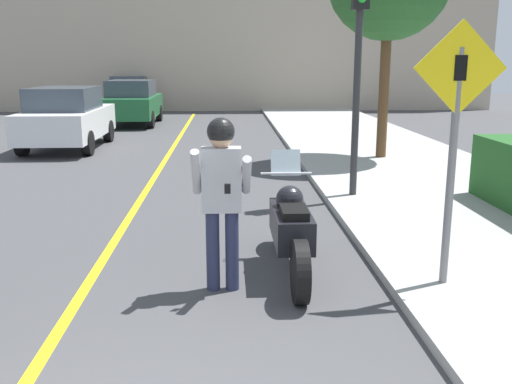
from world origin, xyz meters
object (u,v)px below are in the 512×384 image
at_px(motorcycle, 291,228).
at_px(traffic_light, 359,36).
at_px(crossing_sign, 455,130).
at_px(parked_car_grey, 132,93).
at_px(parked_car_green, 132,102).
at_px(person_biker, 222,186).
at_px(parked_car_white, 67,118).

distance_m(motorcycle, traffic_light, 4.27).
bearing_deg(motorcycle, traffic_light, 66.46).
height_order(crossing_sign, parked_car_grey, crossing_sign).
relative_size(traffic_light, parked_car_green, 0.91).
height_order(crossing_sign, traffic_light, traffic_light).
relative_size(person_biker, crossing_sign, 0.69).
xyz_separation_m(crossing_sign, parked_car_white, (-6.63, 10.45, -0.84)).
height_order(parked_car_white, parked_car_grey, same).
bearing_deg(traffic_light, parked_car_white, 135.54).
bearing_deg(parked_car_grey, person_biker, -78.61).
distance_m(motorcycle, parked_car_white, 11.03).
xyz_separation_m(person_biker, parked_car_white, (-4.34, 10.26, -0.27)).
distance_m(person_biker, parked_car_white, 11.15).
distance_m(crossing_sign, parked_car_white, 12.41).
bearing_deg(parked_car_green, parked_car_white, -97.66).
bearing_deg(motorcycle, parked_car_green, 105.18).
bearing_deg(parked_car_white, traffic_light, -44.46).
relative_size(motorcycle, parked_car_grey, 0.56).
height_order(person_biker, parked_car_green, person_biker).
xyz_separation_m(motorcycle, traffic_light, (1.45, 3.33, 2.25)).
bearing_deg(person_biker, parked_car_grey, 101.39).
bearing_deg(parked_car_green, person_biker, -77.82).
bearing_deg(parked_car_green, crossing_sign, -70.59).
bearing_deg(crossing_sign, parked_car_grey, 106.71).
distance_m(traffic_light, parked_car_grey, 20.12).
xyz_separation_m(parked_car_white, parked_car_green, (0.81, 6.06, 0.00)).
xyz_separation_m(crossing_sign, parked_car_green, (-5.82, 16.51, -0.84)).
xyz_separation_m(parked_car_white, parked_car_grey, (-0.23, 12.41, 0.00)).
relative_size(crossing_sign, parked_car_white, 0.63).
bearing_deg(motorcycle, person_biker, -147.15).
xyz_separation_m(traffic_light, parked_car_green, (-5.74, 12.49, -1.90)).
relative_size(motorcycle, parked_car_white, 0.56).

